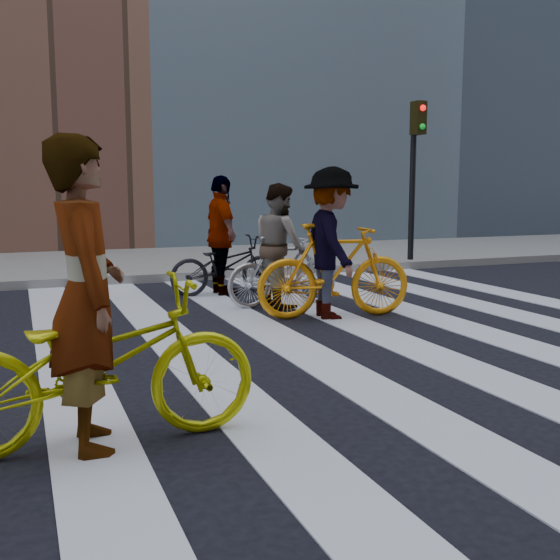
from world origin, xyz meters
TOP-DOWN VIEW (x-y plane):
  - ground at (0.00, 0.00)m, footprint 100.00×100.00m
  - sidewalk_far at (0.00, 7.50)m, footprint 100.00×5.00m
  - zebra_crosswalk at (0.00, 0.00)m, footprint 8.25×10.00m
  - traffic_signal at (4.40, 5.32)m, footprint 0.22×0.42m
  - bike_yellow_left at (-2.71, -2.03)m, footprint 2.02×0.71m
  - bike_silver_mid at (0.22, 2.11)m, footprint 1.64×0.52m
  - bike_yellow_right at (0.51, 1.13)m, footprint 2.03×0.85m
  - bike_dark_rear at (-0.23, 3.36)m, footprint 1.73×0.64m
  - rider_left at (-2.76, -2.03)m, footprint 0.47×0.71m
  - rider_mid at (0.17, 2.11)m, footprint 0.67×0.84m
  - rider_right at (0.46, 1.13)m, footprint 0.87×1.30m
  - rider_rear at (-0.28, 3.36)m, footprint 0.47×1.07m

SIDE VIEW (x-z plane):
  - ground at x=0.00m, z-range 0.00..0.00m
  - zebra_crosswalk at x=0.00m, z-range 0.00..0.01m
  - sidewalk_far at x=0.00m, z-range 0.00..0.15m
  - bike_dark_rear at x=-0.23m, z-range 0.00..0.90m
  - bike_silver_mid at x=0.22m, z-range 0.00..0.98m
  - bike_yellow_left at x=-2.71m, z-range 0.00..1.06m
  - bike_yellow_right at x=0.51m, z-range 0.00..1.19m
  - rider_mid at x=0.17m, z-range 0.00..1.68m
  - rider_rear at x=-0.28m, z-range 0.00..1.81m
  - rider_right at x=0.46m, z-range 0.00..1.87m
  - rider_left at x=-2.76m, z-range 0.00..1.93m
  - traffic_signal at x=4.40m, z-range 0.62..3.94m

